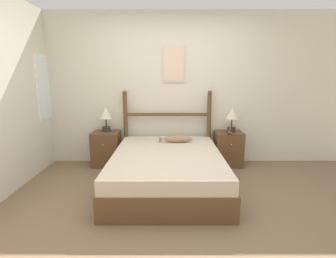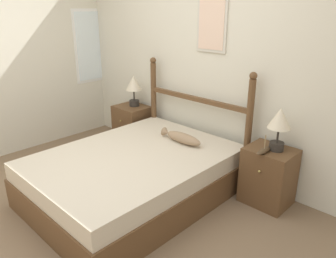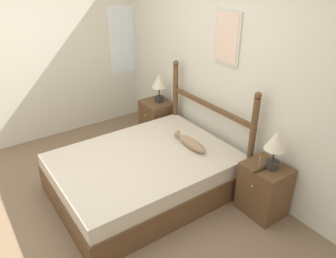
% 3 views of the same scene
% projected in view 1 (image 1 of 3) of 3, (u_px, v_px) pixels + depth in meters
% --- Properties ---
extents(ground_plane, '(16.00, 16.00, 0.00)m').
position_uv_depth(ground_plane, '(174.00, 208.00, 3.05)').
color(ground_plane, '#7A6047').
extents(wall_back, '(6.40, 0.08, 2.55)m').
position_uv_depth(wall_back, '(172.00, 89.00, 4.48)').
color(wall_back, beige).
rests_on(wall_back, ground_plane).
extents(bed, '(1.49, 2.00, 0.48)m').
position_uv_depth(bed, '(167.00, 169.00, 3.62)').
color(bed, brown).
rests_on(bed, ground_plane).
extents(headboard, '(1.50, 0.08, 1.27)m').
position_uv_depth(headboard, '(167.00, 124.00, 4.47)').
color(headboard, brown).
rests_on(headboard, ground_plane).
extents(nightstand_left, '(0.45, 0.40, 0.58)m').
position_uv_depth(nightstand_left, '(107.00, 149.00, 4.44)').
color(nightstand_left, brown).
rests_on(nightstand_left, ground_plane).
extents(nightstand_right, '(0.45, 0.40, 0.58)m').
position_uv_depth(nightstand_right, '(228.00, 149.00, 4.44)').
color(nightstand_right, brown).
rests_on(nightstand_right, ground_plane).
extents(table_lamp_left, '(0.21, 0.21, 0.42)m').
position_uv_depth(table_lamp_left, '(106.00, 115.00, 4.37)').
color(table_lamp_left, '#2D2823').
rests_on(table_lamp_left, nightstand_left).
extents(table_lamp_right, '(0.21, 0.21, 0.42)m').
position_uv_depth(table_lamp_right, '(232.00, 115.00, 4.34)').
color(table_lamp_right, '#2D2823').
rests_on(table_lamp_right, nightstand_right).
extents(model_boat, '(0.06, 0.25, 0.18)m').
position_uv_depth(model_boat, '(230.00, 132.00, 4.26)').
color(model_boat, '#4C3823').
rests_on(model_boat, nightstand_right).
extents(fish_pillow, '(0.52, 0.13, 0.11)m').
position_uv_depth(fish_pillow, '(176.00, 139.00, 4.11)').
color(fish_pillow, '#997A5B').
rests_on(fish_pillow, bed).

